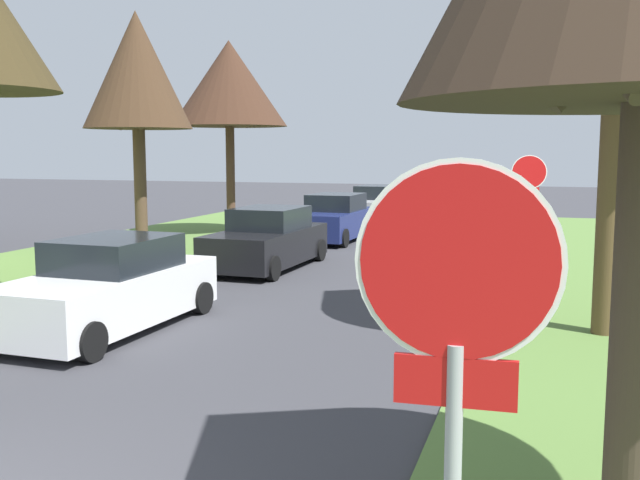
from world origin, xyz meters
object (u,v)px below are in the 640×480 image
(parked_sedan_black, at_px, (267,240))
(parked_sedan_silver, at_px, (377,206))
(stop_sign_far, at_px, (529,189))
(street_tree_left_mid_b, at_px, (137,72))
(parked_sedan_navy, at_px, (334,219))
(parked_sedan_white, at_px, (109,288))
(street_tree_left_far, at_px, (229,84))
(stop_sign_near, at_px, (455,369))

(parked_sedan_black, xyz_separation_m, parked_sedan_silver, (0.00, 12.35, 0.00))
(stop_sign_far, xyz_separation_m, parked_sedan_black, (-6.48, -0.34, -1.41))
(stop_sign_far, distance_m, parked_sedan_black, 6.64)
(stop_sign_far, bearing_deg, street_tree_left_mid_b, -178.10)
(parked_sedan_black, height_order, parked_sedan_navy, same)
(stop_sign_far, height_order, parked_sedan_white, stop_sign_far)
(stop_sign_far, xyz_separation_m, parked_sedan_white, (-6.60, -7.21, -1.41))
(street_tree_left_far, relative_size, parked_sedan_white, 1.54)
(parked_sedan_white, xyz_separation_m, parked_sedan_silver, (0.12, 19.22, 0.00))
(street_tree_left_mid_b, distance_m, parked_sedan_white, 8.93)
(parked_sedan_white, distance_m, parked_sedan_black, 6.87)
(stop_sign_far, bearing_deg, stop_sign_near, -89.38)
(stop_sign_far, bearing_deg, parked_sedan_silver, 118.37)
(stop_sign_near, bearing_deg, street_tree_left_mid_b, 125.64)
(stop_sign_far, bearing_deg, parked_sedan_navy, 138.24)
(stop_sign_near, height_order, parked_sedan_white, stop_sign_near)
(parked_sedan_black, bearing_deg, street_tree_left_mid_b, 179.92)
(street_tree_left_mid_b, bearing_deg, stop_sign_far, 1.90)
(street_tree_left_far, xyz_separation_m, parked_sedan_silver, (4.04, 5.84, -4.66))
(street_tree_left_mid_b, xyz_separation_m, parked_sedan_silver, (3.73, 12.34, -4.41))
(stop_sign_near, height_order, street_tree_left_mid_b, street_tree_left_mid_b)
(parked_sedan_black, xyz_separation_m, parked_sedan_navy, (-0.02, 6.14, 0.00))
(stop_sign_far, xyz_separation_m, parked_sedan_navy, (-6.50, 5.80, -1.41))
(stop_sign_far, height_order, parked_sedan_navy, stop_sign_far)
(stop_sign_far, relative_size, street_tree_left_mid_b, 0.43)
(parked_sedan_navy, distance_m, parked_sedan_silver, 6.20)
(street_tree_left_mid_b, distance_m, parked_sedan_black, 5.78)
(street_tree_left_far, bearing_deg, parked_sedan_navy, -5.14)
(parked_sedan_navy, bearing_deg, stop_sign_near, -72.10)
(parked_sedan_white, xyz_separation_m, parked_sedan_navy, (0.11, 13.01, 0.00))
(stop_sign_near, xyz_separation_m, parked_sedan_black, (-6.64, 14.46, -1.48))
(parked_sedan_navy, height_order, parked_sedan_silver, same)
(stop_sign_near, relative_size, parked_sedan_silver, 0.67)
(stop_sign_near, height_order, stop_sign_far, stop_sign_near)
(stop_sign_near, xyz_separation_m, parked_sedan_silver, (-6.64, 26.80, -1.48))
(parked_sedan_black, bearing_deg, parked_sedan_white, -91.00)
(street_tree_left_mid_b, distance_m, parked_sedan_navy, 8.42)
(parked_sedan_navy, bearing_deg, stop_sign_far, -41.76)
(stop_sign_near, xyz_separation_m, street_tree_left_mid_b, (-10.37, 14.46, 2.94))
(parked_sedan_black, height_order, parked_sedan_silver, same)
(parked_sedan_black, bearing_deg, parked_sedan_silver, 90.00)
(street_tree_left_far, xyz_separation_m, parked_sedan_navy, (4.02, -0.36, -4.66))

